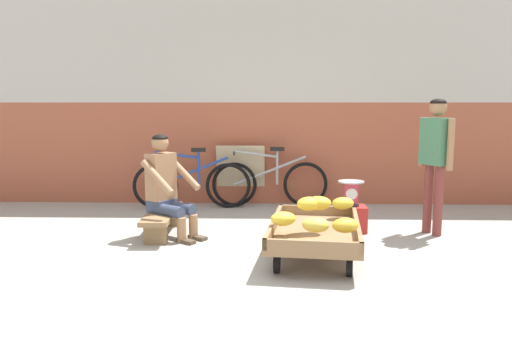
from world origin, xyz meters
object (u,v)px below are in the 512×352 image
object	(u,v)px
low_bench	(162,217)
customer_adult	(436,151)
weighing_scale	(351,193)
vendor_seated	(167,186)
sign_board	(241,175)
bicycle_near_left	(192,184)
banana_cart	(315,233)
bicycle_far_left	(270,182)
plastic_crate	(350,219)

from	to	relation	value
low_bench	customer_adult	size ratio (longest dim) A/B	0.72
low_bench	weighing_scale	size ratio (longest dim) A/B	3.69
vendor_seated	sign_board	size ratio (longest dim) A/B	1.30
bicycle_near_left	sign_board	size ratio (longest dim) A/B	1.89
banana_cart	bicycle_near_left	distance (m)	2.69
low_bench	bicycle_near_left	world-z (taller)	bicycle_near_left
vendor_seated	bicycle_near_left	distance (m)	1.49
sign_board	low_bench	bearing A→B (deg)	-114.27
bicycle_far_left	customer_adult	distance (m)	2.44
vendor_seated	weighing_scale	bearing A→B (deg)	7.23
vendor_seated	bicycle_far_left	bearing A→B (deg)	55.01
bicycle_far_left	customer_adult	world-z (taller)	customer_adult
banana_cart	low_bench	bearing A→B (deg)	154.83
vendor_seated	bicycle_near_left	size ratio (longest dim) A/B	0.69
sign_board	customer_adult	xyz separation A→B (m)	(2.28, -1.64, 0.52)
weighing_scale	bicycle_near_left	bearing A→B (deg)	149.34
low_bench	vendor_seated	size ratio (longest dim) A/B	0.97
vendor_seated	sign_board	distance (m)	1.94
bicycle_far_left	customer_adult	size ratio (longest dim) A/B	1.09
sign_board	vendor_seated	bearing A→B (deg)	-111.72
vendor_seated	sign_board	xyz separation A→B (m)	(0.72, 1.80, -0.13)
vendor_seated	bicycle_near_left	xyz separation A→B (m)	(0.04, 1.47, -0.21)
weighing_scale	bicycle_far_left	world-z (taller)	bicycle_far_left
plastic_crate	bicycle_near_left	distance (m)	2.38
vendor_seated	weighing_scale	xyz separation A→B (m)	(2.08, 0.26, -0.11)
low_bench	plastic_crate	world-z (taller)	plastic_crate
low_bench	vendor_seated	world-z (taller)	vendor_seated
banana_cart	vendor_seated	size ratio (longest dim) A/B	1.34
banana_cart	weighing_scale	world-z (taller)	weighing_scale
sign_board	customer_adult	distance (m)	2.85
sign_board	customer_adult	size ratio (longest dim) A/B	0.57
banana_cart	low_bench	distance (m)	1.83
vendor_seated	customer_adult	world-z (taller)	customer_adult
banana_cart	bicycle_far_left	distance (m)	2.41
vendor_seated	bicycle_near_left	bearing A→B (deg)	88.31
banana_cart	vendor_seated	bearing A→B (deg)	155.34
weighing_scale	customer_adult	world-z (taller)	customer_adult
low_bench	plastic_crate	xyz separation A→B (m)	(2.15, 0.21, -0.05)
vendor_seated	banana_cart	bearing A→B (deg)	-24.66
weighing_scale	plastic_crate	bearing A→B (deg)	90.00
bicycle_near_left	customer_adult	size ratio (longest dim) A/B	1.08
customer_adult	vendor_seated	bearing A→B (deg)	-176.86
plastic_crate	customer_adult	distance (m)	1.22
low_bench	weighing_scale	distance (m)	2.18
bicycle_far_left	sign_board	size ratio (longest dim) A/B	1.89
weighing_scale	customer_adult	xyz separation A→B (m)	(0.91, -0.10, 0.50)
plastic_crate	customer_adult	bearing A→B (deg)	-6.30
sign_board	weighing_scale	bearing A→B (deg)	-48.41
weighing_scale	bicycle_near_left	distance (m)	2.37
sign_board	plastic_crate	bearing A→B (deg)	-48.39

